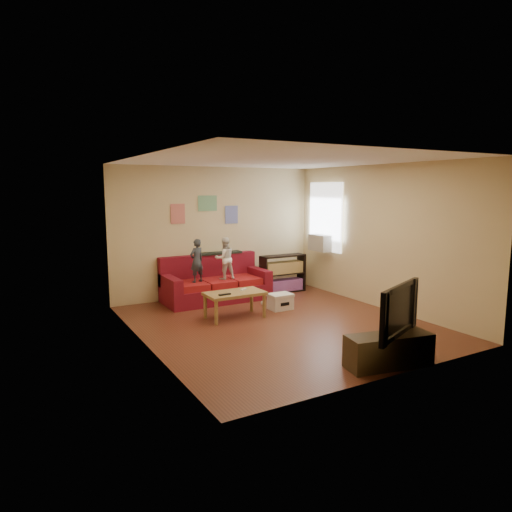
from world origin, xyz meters
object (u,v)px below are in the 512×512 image
bookshelf (283,276)px  tv_stand (389,350)px  coffee_table (235,296)px  television (391,309)px  child_a (197,261)px  child_b (225,258)px  file_box (280,301)px  sofa (215,285)px

bookshelf → tv_stand: bookshelf is taller
coffee_table → television: bearing=-76.5°
tv_stand → child_a: bearing=113.8°
child_a → child_b: child_a is taller
coffee_table → file_box: coffee_table is taller
sofa → child_a: (-0.45, -0.17, 0.56)m
sofa → tv_stand: (0.47, -4.32, -0.10)m
child_a → file_box: size_ratio=1.96×
child_a → file_box: (1.21, -1.12, -0.72)m
sofa → file_box: (0.76, -1.29, -0.16)m
child_a → television: bearing=85.0°
sofa → tv_stand: bearing=-83.9°
tv_stand → child_b: bearing=105.7°
child_a → bookshelf: bearing=164.9°
child_b → tv_stand: child_b is taller
bookshelf → file_box: bookshelf is taller
coffee_table → child_b: bearing=72.1°
child_b → bookshelf: child_b is taller
sofa → child_a: 0.74m
child_b → coffee_table: size_ratio=0.82×
child_a → coffee_table: bearing=82.4°
child_a → tv_stand: child_a is taller
sofa → child_b: 0.60m
child_b → sofa: bearing=-45.3°
bookshelf → file_box: 1.47m
bookshelf → child_a: bearing=-177.7°
child_b → tv_stand: size_ratio=0.75×
bookshelf → tv_stand: size_ratio=0.91×
tv_stand → file_box: bearing=95.8°
television → child_b: bearing=71.0°
television → bookshelf: bearing=51.8°
sofa → bookshelf: bearing=-3.2°
coffee_table → file_box: bearing=5.0°
bookshelf → television: size_ratio=0.89×
bookshelf → tv_stand: bearing=-104.8°
child_b → bookshelf: (1.44, 0.08, -0.50)m
bookshelf → tv_stand: 4.38m
child_a → bookshelf: (2.04, 0.08, -0.50)m
tv_stand → television: 0.54m
file_box → television: television is taller
sofa → coffee_table: size_ratio=2.06×
child_b → bookshelf: size_ratio=0.82×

